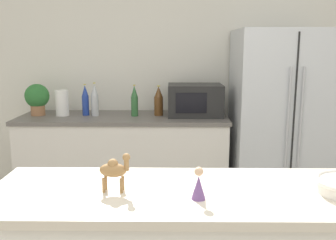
{
  "coord_description": "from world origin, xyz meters",
  "views": [
    {
      "loc": [
        -0.1,
        -0.9,
        1.54
      ],
      "look_at": [
        -0.12,
        1.44,
        1.09
      ],
      "focal_mm": 40.0,
      "sensor_mm": 36.0,
      "label": 1
    }
  ],
  "objects_px": {
    "back_bottle_2": "(135,101)",
    "back_bottle_3": "(95,100)",
    "back_bottle_1": "(85,100)",
    "camel_figurine": "(114,169)",
    "potted_plant": "(37,98)",
    "refrigerator": "(280,127)",
    "paper_towel_roll": "(62,103)",
    "back_bottle_0": "(159,101)",
    "microwave": "(195,100)",
    "wise_man_figurine_blue": "(200,185)"
  },
  "relations": [
    {
      "from": "refrigerator",
      "to": "back_bottle_1",
      "type": "height_order",
      "value": "refrigerator"
    },
    {
      "from": "refrigerator",
      "to": "potted_plant",
      "type": "height_order",
      "value": "refrigerator"
    },
    {
      "from": "back_bottle_0",
      "to": "back_bottle_3",
      "type": "distance_m",
      "value": 0.57
    },
    {
      "from": "potted_plant",
      "to": "camel_figurine",
      "type": "distance_m",
      "value": 2.17
    },
    {
      "from": "back_bottle_3",
      "to": "potted_plant",
      "type": "bearing_deg",
      "value": 177.25
    },
    {
      "from": "back_bottle_1",
      "to": "camel_figurine",
      "type": "distance_m",
      "value": 2.02
    },
    {
      "from": "paper_towel_roll",
      "to": "back_bottle_0",
      "type": "bearing_deg",
      "value": 1.58
    },
    {
      "from": "back_bottle_1",
      "to": "back_bottle_2",
      "type": "xyz_separation_m",
      "value": [
        0.45,
        -0.03,
        -0.0
      ]
    },
    {
      "from": "back_bottle_0",
      "to": "microwave",
      "type": "bearing_deg",
      "value": -0.46
    },
    {
      "from": "refrigerator",
      "to": "back_bottle_3",
      "type": "relative_size",
      "value": 5.68
    },
    {
      "from": "paper_towel_roll",
      "to": "camel_figurine",
      "type": "bearing_deg",
      "value": -68.33
    },
    {
      "from": "refrigerator",
      "to": "camel_figurine",
      "type": "xyz_separation_m",
      "value": [
        -1.18,
        -1.86,
        0.23
      ]
    },
    {
      "from": "back_bottle_0",
      "to": "wise_man_figurine_blue",
      "type": "height_order",
      "value": "back_bottle_0"
    },
    {
      "from": "paper_towel_roll",
      "to": "back_bottle_1",
      "type": "xyz_separation_m",
      "value": [
        0.21,
        0.02,
        0.02
      ]
    },
    {
      "from": "back_bottle_2",
      "to": "microwave",
      "type": "bearing_deg",
      "value": 3.8
    },
    {
      "from": "back_bottle_2",
      "to": "potted_plant",
      "type": "bearing_deg",
      "value": 177.93
    },
    {
      "from": "potted_plant",
      "to": "back_bottle_0",
      "type": "xyz_separation_m",
      "value": [
        1.09,
        0.01,
        -0.03
      ]
    },
    {
      "from": "back_bottle_1",
      "to": "camel_figurine",
      "type": "height_order",
      "value": "back_bottle_1"
    },
    {
      "from": "refrigerator",
      "to": "microwave",
      "type": "relative_size",
      "value": 3.52
    },
    {
      "from": "paper_towel_roll",
      "to": "wise_man_figurine_blue",
      "type": "relative_size",
      "value": 1.84
    },
    {
      "from": "microwave",
      "to": "back_bottle_2",
      "type": "distance_m",
      "value": 0.54
    },
    {
      "from": "wise_man_figurine_blue",
      "to": "potted_plant",
      "type": "bearing_deg",
      "value": 123.22
    },
    {
      "from": "refrigerator",
      "to": "back_bottle_3",
      "type": "distance_m",
      "value": 1.66
    },
    {
      "from": "back_bottle_0",
      "to": "paper_towel_roll",
      "type": "bearing_deg",
      "value": -178.42
    },
    {
      "from": "potted_plant",
      "to": "wise_man_figurine_blue",
      "type": "distance_m",
      "value": 2.4
    },
    {
      "from": "paper_towel_roll",
      "to": "back_bottle_1",
      "type": "bearing_deg",
      "value": 5.41
    },
    {
      "from": "paper_towel_roll",
      "to": "back_bottle_0",
      "type": "xyz_separation_m",
      "value": [
        0.86,
        0.02,
        0.01
      ]
    },
    {
      "from": "back_bottle_1",
      "to": "back_bottle_0",
      "type": "bearing_deg",
      "value": 0.37
    },
    {
      "from": "potted_plant",
      "to": "wise_man_figurine_blue",
      "type": "height_order",
      "value": "potted_plant"
    },
    {
      "from": "back_bottle_0",
      "to": "back_bottle_3",
      "type": "height_order",
      "value": "back_bottle_3"
    },
    {
      "from": "microwave",
      "to": "back_bottle_0",
      "type": "bearing_deg",
      "value": 179.54
    },
    {
      "from": "wise_man_figurine_blue",
      "to": "back_bottle_2",
      "type": "bearing_deg",
      "value": 102.46
    },
    {
      "from": "camel_figurine",
      "to": "back_bottle_3",
      "type": "bearing_deg",
      "value": 103.71
    },
    {
      "from": "refrigerator",
      "to": "paper_towel_roll",
      "type": "distance_m",
      "value": 1.95
    },
    {
      "from": "back_bottle_0",
      "to": "back_bottle_2",
      "type": "xyz_separation_m",
      "value": [
        -0.21,
        -0.04,
        0.01
      ]
    },
    {
      "from": "potted_plant",
      "to": "back_bottle_1",
      "type": "distance_m",
      "value": 0.43
    },
    {
      "from": "camel_figurine",
      "to": "wise_man_figurine_blue",
      "type": "bearing_deg",
      "value": -12.7
    },
    {
      "from": "back_bottle_2",
      "to": "wise_man_figurine_blue",
      "type": "bearing_deg",
      "value": -77.54
    },
    {
      "from": "back_bottle_0",
      "to": "back_bottle_3",
      "type": "relative_size",
      "value": 0.9
    },
    {
      "from": "potted_plant",
      "to": "back_bottle_2",
      "type": "relative_size",
      "value": 1.01
    },
    {
      "from": "back_bottle_2",
      "to": "camel_figurine",
      "type": "xyz_separation_m",
      "value": [
        0.11,
        -1.9,
        0.01
      ]
    },
    {
      "from": "paper_towel_roll",
      "to": "back_bottle_3",
      "type": "bearing_deg",
      "value": -1.55
    },
    {
      "from": "back_bottle_2",
      "to": "back_bottle_3",
      "type": "relative_size",
      "value": 0.94
    },
    {
      "from": "back_bottle_1",
      "to": "back_bottle_3",
      "type": "distance_m",
      "value": 0.09
    },
    {
      "from": "refrigerator",
      "to": "back_bottle_1",
      "type": "xyz_separation_m",
      "value": [
        -1.74,
        0.08,
        0.23
      ]
    },
    {
      "from": "refrigerator",
      "to": "back_bottle_2",
      "type": "xyz_separation_m",
      "value": [
        -1.29,
        0.05,
        0.23
      ]
    },
    {
      "from": "back_bottle_3",
      "to": "camel_figurine",
      "type": "xyz_separation_m",
      "value": [
        0.47,
        -1.91,
        -0.0
      ]
    },
    {
      "from": "microwave",
      "to": "wise_man_figurine_blue",
      "type": "bearing_deg",
      "value": -92.93
    },
    {
      "from": "refrigerator",
      "to": "wise_man_figurine_blue",
      "type": "height_order",
      "value": "refrigerator"
    },
    {
      "from": "refrigerator",
      "to": "paper_towel_roll",
      "type": "xyz_separation_m",
      "value": [
        -1.94,
        0.06,
        0.21
      ]
    }
  ]
}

